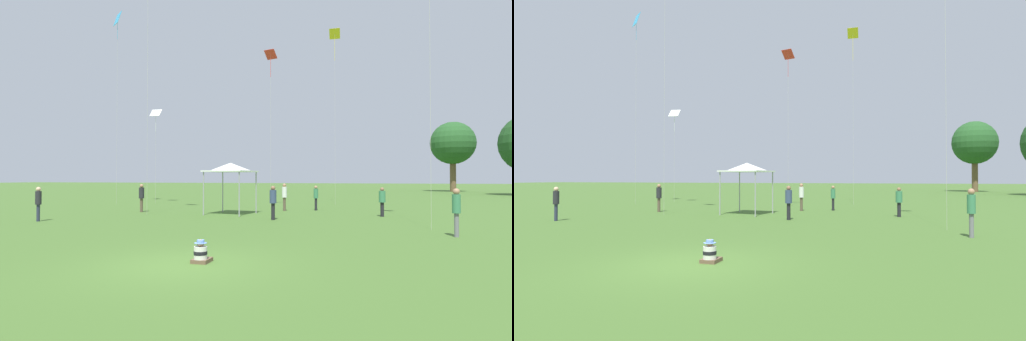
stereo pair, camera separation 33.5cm
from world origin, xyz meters
The scene contains 15 objects.
ground_plane centered at (0.00, 0.00, 0.00)m, with size 300.00×300.00×0.00m, color #426628.
seated_toddler centered at (0.38, 0.40, 0.24)m, with size 0.43×0.54×0.61m.
person_standing_0 centered at (-9.25, 13.55, 1.08)m, with size 0.40×0.40×1.79m.
person_standing_1 centered at (-0.59, 16.87, 1.10)m, with size 0.34×0.34×1.82m.
person_standing_2 centered at (5.49, 14.39, 0.98)m, with size 0.51×0.51×1.65m.
person_standing_3 centered at (-11.37, 7.38, 1.06)m, with size 0.36×0.36×1.73m.
person_standing_4 centered at (1.39, 17.75, 1.01)m, with size 0.40×0.40×1.66m.
person_standing_5 centered at (-0.08, 11.10, 1.06)m, with size 0.50×0.50×1.77m.
person_standing_6 centered at (7.78, 6.99, 1.11)m, with size 0.35×0.35×1.81m.
canopy_tent centered at (-3.25, 13.56, 2.79)m, with size 2.97×2.97×3.09m.
kite_0 centered at (-2.08, 19.30, 10.75)m, with size 0.94×0.80×11.57m.
kite_1 centered at (-13.01, 22.09, 7.63)m, with size 0.95×0.72×8.21m.
kite_4 centered at (-15.19, 19.58, 14.87)m, with size 1.10×0.96×15.95m.
kite_5 centered at (2.27, 23.95, 13.31)m, with size 0.86×0.49×14.42m.
distant_tree_1 centered at (18.17, 59.23, 7.59)m, with size 6.67×6.67×11.00m.
Camera 1 is at (4.42, -9.21, 2.20)m, focal length 28.00 mm.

